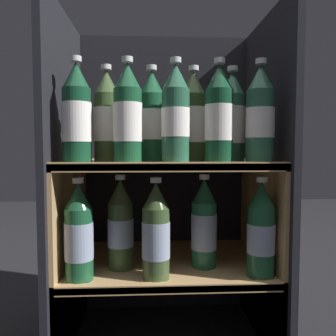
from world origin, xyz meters
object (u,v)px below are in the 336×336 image
at_px(bottle_upper_front_0, 77,116).
at_px(bottle_upper_back_1, 152,119).
at_px(bottle_upper_front_2, 176,116).
at_px(bottle_upper_front_1, 128,116).
at_px(bottle_lower_front_0, 79,235).
at_px(bottle_upper_front_4, 260,116).
at_px(bottle_lower_front_2, 261,232).
at_px(bottle_lower_front_1, 156,234).
at_px(bottle_lower_back_0, 121,226).
at_px(bottle_upper_back_0, 107,119).
at_px(bottle_upper_back_3, 232,120).
at_px(bottle_upper_front_3, 219,117).
at_px(bottle_upper_back_2, 193,119).
at_px(bottle_lower_back_1, 204,226).

distance_m(bottle_upper_front_0, bottle_upper_back_1, 0.22).
xyz_separation_m(bottle_upper_front_2, bottle_upper_back_1, (-0.06, 0.09, -0.00)).
distance_m(bottle_upper_front_1, bottle_lower_front_0, 0.35).
relative_size(bottle_upper_front_4, bottle_lower_front_2, 1.00).
bearing_deg(bottle_lower_front_0, bottle_lower_front_1, -0.00).
bearing_deg(bottle_lower_back_0, bottle_lower_front_2, -12.08).
height_order(bottle_upper_front_1, bottle_upper_back_0, same).
bearing_deg(bottle_lower_back_0, bottle_upper_back_3, 0.00).
relative_size(bottle_lower_front_2, bottle_lower_back_0, 1.00).
height_order(bottle_upper_front_0, bottle_upper_front_1, same).
relative_size(bottle_upper_back_0, bottle_upper_back_1, 1.00).
height_order(bottle_upper_back_1, bottle_lower_front_2, bottle_upper_back_1).
height_order(bottle_upper_front_2, bottle_upper_front_3, same).
bearing_deg(bottle_upper_front_2, bottle_lower_front_1, 180.00).
xyz_separation_m(bottle_upper_front_1, bottle_upper_front_4, (0.36, -0.00, 0.00)).
distance_m(bottle_upper_front_0, bottle_upper_front_2, 0.26).
xyz_separation_m(bottle_upper_back_3, bottle_lower_front_2, (0.06, -0.09, -0.32)).
bearing_deg(bottle_upper_front_2, bottle_upper_front_1, 180.00).
bearing_deg(bottle_upper_front_4, bottle_lower_back_0, 167.67).
bearing_deg(bottle_lower_front_2, bottle_upper_back_0, 168.93).
bearing_deg(bottle_lower_back_0, bottle_upper_front_2, -28.31).
height_order(bottle_upper_front_2, bottle_lower_front_0, bottle_upper_front_2).
bearing_deg(bottle_lower_front_1, bottle_upper_front_4, -0.00).
bearing_deg(bottle_lower_back_0, bottle_upper_front_4, -12.33).
distance_m(bottle_upper_front_1, bottle_upper_back_2, 0.21).
xyz_separation_m(bottle_upper_back_3, bottle_lower_back_1, (-0.08, -0.00, -0.32)).
bearing_deg(bottle_upper_front_2, bottle_lower_front_0, 180.00).
relative_size(bottle_upper_front_0, bottle_upper_back_3, 1.00).
distance_m(bottle_upper_front_3, bottle_lower_front_1, 0.36).
distance_m(bottle_upper_front_3, bottle_upper_back_0, 0.32).
relative_size(bottle_upper_back_3, bottle_lower_front_2, 1.00).
relative_size(bottle_upper_back_2, bottle_upper_back_3, 1.00).
distance_m(bottle_upper_front_0, bottle_upper_front_1, 0.13).
relative_size(bottle_upper_front_0, bottle_upper_front_3, 1.00).
bearing_deg(bottle_lower_back_0, bottle_lower_front_1, -39.15).
bearing_deg(bottle_upper_back_2, bottle_lower_back_0, -180.00).
bearing_deg(bottle_upper_back_2, bottle_upper_front_0, -165.19).
height_order(bottle_upper_front_1, bottle_lower_front_1, bottle_upper_front_1).
relative_size(bottle_lower_back_0, bottle_lower_back_1, 1.00).
relative_size(bottle_upper_back_2, bottle_lower_back_0, 1.00).
bearing_deg(bottle_lower_front_1, bottle_upper_front_1, -180.00).
distance_m(bottle_upper_front_4, bottle_lower_front_2, 0.32).
height_order(bottle_upper_back_3, bottle_lower_front_1, bottle_upper_back_3).
distance_m(bottle_upper_front_3, bottle_upper_front_4, 0.11).
xyz_separation_m(bottle_upper_front_2, bottle_lower_back_1, (0.09, 0.09, -0.32)).
relative_size(bottle_upper_front_0, bottle_lower_back_0, 1.00).
bearing_deg(bottle_upper_back_1, bottle_upper_front_1, -126.98).
xyz_separation_m(bottle_upper_front_0, bottle_upper_front_1, (0.13, 0.00, 0.00)).
height_order(bottle_lower_front_2, bottle_lower_back_0, same).
bearing_deg(bottle_upper_front_1, bottle_upper_back_0, 128.32).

